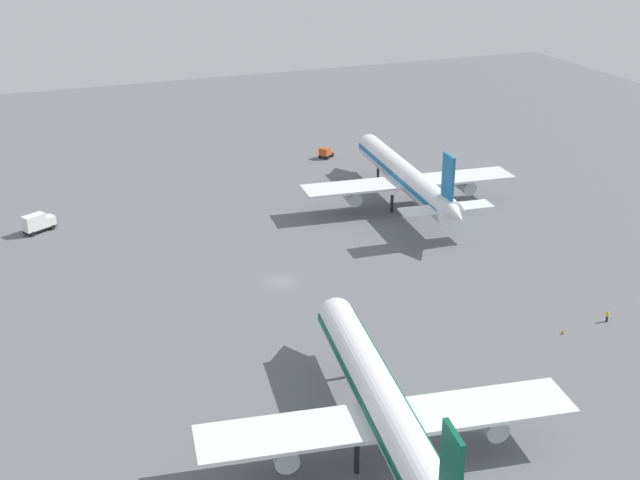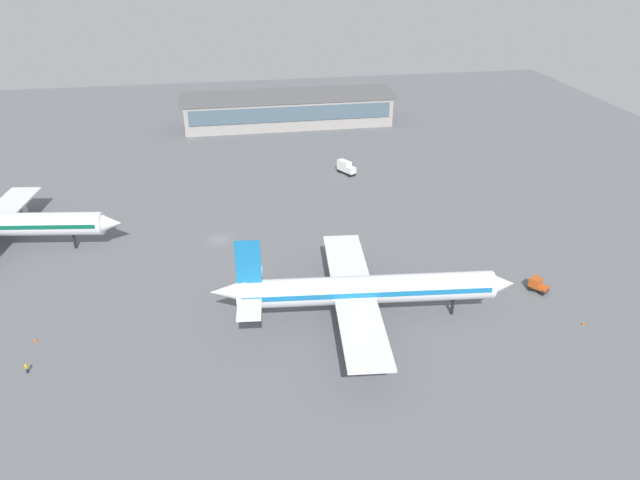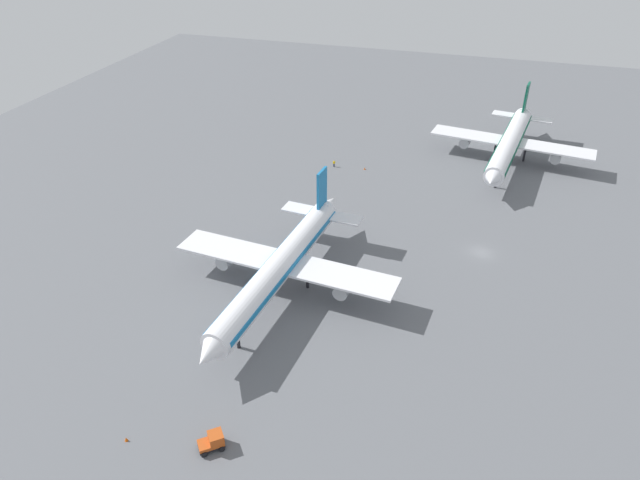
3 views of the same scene
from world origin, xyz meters
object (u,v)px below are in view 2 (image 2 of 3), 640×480
object	(u,v)px
baggage_tug	(537,285)
catering_truck	(346,167)
airplane_taxiing	(363,290)
safety_cone_mid_apron	(584,324)
ground_crew_worker	(27,368)
safety_cone_near_gate	(35,340)

from	to	relation	value
baggage_tug	catering_truck	distance (m)	65.33
airplane_taxiing	safety_cone_mid_apron	xyz separation A→B (m)	(-35.03, 8.21, -5.19)
ground_crew_worker	safety_cone_near_gate	bearing A→B (deg)	-91.66
catering_truck	baggage_tug	bearing A→B (deg)	-10.30
catering_truck	ground_crew_worker	xyz separation A→B (m)	(62.20, 69.74, -0.85)
airplane_taxiing	catering_truck	world-z (taller)	airplane_taxiing
airplane_taxiing	safety_cone_near_gate	xyz separation A→B (m)	(51.81, -2.51, -5.19)
airplane_taxiing	safety_cone_mid_apron	world-z (taller)	airplane_taxiing
airplane_taxiing	catering_truck	xyz separation A→B (m)	(-11.05, -64.58, -3.80)
airplane_taxiing	safety_cone_mid_apron	size ratio (longest dim) A/B	82.81
baggage_tug	safety_cone_mid_apron	world-z (taller)	baggage_tug
safety_cone_near_gate	airplane_taxiing	bearing A→B (deg)	177.22
safety_cone_near_gate	safety_cone_mid_apron	size ratio (longest dim) A/B	1.00
safety_cone_near_gate	baggage_tug	bearing A→B (deg)	-179.73
ground_crew_worker	safety_cone_near_gate	size ratio (longest dim) A/B	2.78
airplane_taxiing	baggage_tug	xyz separation A→B (m)	(-32.61, -2.91, -4.34)
baggage_tug	catering_truck	world-z (taller)	catering_truck
baggage_tug	safety_cone_mid_apron	size ratio (longest dim) A/B	6.24
airplane_taxiing	safety_cone_near_gate	world-z (taller)	airplane_taxiing
ground_crew_worker	safety_cone_mid_apron	distance (m)	86.22
safety_cone_mid_apron	baggage_tug	bearing A→B (deg)	-77.74
catering_truck	safety_cone_near_gate	bearing A→B (deg)	-74.93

